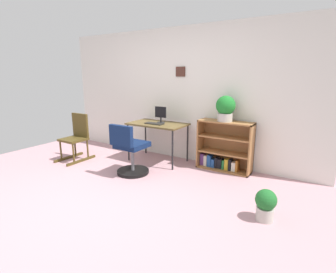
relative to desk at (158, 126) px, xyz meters
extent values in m
plane|color=#B68A92|center=(0.21, -1.72, -0.66)|extent=(6.24, 6.24, 0.00)
cube|color=silver|center=(0.21, 0.43, 0.54)|extent=(5.20, 0.10, 2.40)
cube|color=#492820|center=(0.26, 0.36, 0.97)|extent=(0.18, 0.02, 0.17)
cube|color=brown|center=(0.00, 0.00, 0.04)|extent=(1.04, 0.61, 0.03)
cylinder|color=black|center=(-0.48, -0.27, -0.32)|extent=(0.03, 0.03, 0.68)
cylinder|color=black|center=(0.48, -0.27, -0.32)|extent=(0.03, 0.03, 0.68)
cylinder|color=black|center=(-0.48, 0.27, -0.32)|extent=(0.03, 0.03, 0.68)
cylinder|color=black|center=(0.48, 0.27, -0.32)|extent=(0.03, 0.03, 0.68)
cylinder|color=#262628|center=(0.03, 0.06, 0.06)|extent=(0.15, 0.15, 0.01)
cylinder|color=#262628|center=(0.03, 0.06, 0.11)|extent=(0.03, 0.03, 0.09)
cube|color=black|center=(0.03, 0.05, 0.26)|extent=(0.23, 0.02, 0.20)
cube|color=#272521|center=(0.00, -0.10, 0.06)|extent=(0.34, 0.14, 0.02)
cylinder|color=black|center=(0.01, -0.74, -0.63)|extent=(0.52, 0.52, 0.05)
cylinder|color=slate|center=(0.01, -0.74, -0.41)|extent=(0.05, 0.05, 0.39)
cube|color=#0F2045|center=(0.01, -0.74, -0.18)|extent=(0.44, 0.44, 0.08)
cube|color=#0F2045|center=(0.01, -0.99, 0.02)|extent=(0.42, 0.07, 0.32)
cube|color=#4B3C19|center=(-1.53, -0.81, -0.64)|extent=(0.04, 0.64, 0.04)
cube|color=#4B3C19|center=(-1.17, -0.81, -0.64)|extent=(0.04, 0.64, 0.04)
cylinder|color=#4B3C19|center=(-1.53, -0.97, -0.45)|extent=(0.03, 0.03, 0.34)
cylinder|color=#4B3C19|center=(-1.17, -0.97, -0.45)|extent=(0.03, 0.03, 0.34)
cylinder|color=#4B3C19|center=(-1.53, -0.65, -0.45)|extent=(0.03, 0.03, 0.34)
cylinder|color=#4B3C19|center=(-1.17, -0.65, -0.45)|extent=(0.03, 0.03, 0.34)
cube|color=#4B3C19|center=(-1.35, -0.81, -0.26)|extent=(0.42, 0.40, 0.04)
cube|color=#4B3C19|center=(-1.35, -0.63, -0.02)|extent=(0.40, 0.04, 0.44)
cube|color=#9C693A|center=(0.78, 0.20, -0.24)|extent=(0.02, 0.30, 0.84)
cube|color=#9C693A|center=(1.65, 0.20, -0.24)|extent=(0.02, 0.30, 0.84)
cube|color=#9C693A|center=(1.21, 0.20, 0.17)|extent=(0.90, 0.30, 0.02)
cube|color=#9C693A|center=(1.21, 0.20, -0.65)|extent=(0.90, 0.30, 0.02)
cube|color=#9C693A|center=(1.21, 0.33, -0.24)|extent=(0.90, 0.02, 0.84)
cube|color=#9C693A|center=(1.21, 0.20, -0.36)|extent=(0.85, 0.28, 0.02)
cube|color=#9C693A|center=(1.21, 0.20, -0.09)|extent=(0.85, 0.28, 0.02)
cube|color=#593372|center=(0.83, 0.19, -0.53)|extent=(0.07, 0.10, 0.20)
cube|color=beige|center=(0.90, 0.19, -0.54)|extent=(0.06, 0.11, 0.18)
cube|color=#1E478C|center=(0.97, 0.19, -0.53)|extent=(0.07, 0.12, 0.20)
cube|color=#1E478C|center=(1.04, 0.19, -0.56)|extent=(0.06, 0.13, 0.14)
cube|color=black|center=(1.10, 0.19, -0.54)|extent=(0.04, 0.13, 0.18)
cube|color=black|center=(1.15, 0.19, -0.55)|extent=(0.07, 0.11, 0.16)
cube|color=#237238|center=(1.22, 0.19, -0.56)|extent=(0.04, 0.10, 0.15)
cube|color=#B79323|center=(1.28, 0.19, -0.54)|extent=(0.06, 0.12, 0.18)
cube|color=black|center=(1.33, 0.19, -0.54)|extent=(0.04, 0.13, 0.19)
cube|color=beige|center=(1.40, 0.19, -0.56)|extent=(0.07, 0.11, 0.15)
cube|color=#99591E|center=(1.45, 0.19, -0.54)|extent=(0.04, 0.12, 0.19)
cylinder|color=#B7B2A8|center=(1.20, 0.18, 0.24)|extent=(0.24, 0.24, 0.13)
sphere|color=#1D7428|center=(1.20, 0.18, 0.44)|extent=(0.31, 0.31, 0.31)
cylinder|color=#B7B2A8|center=(2.14, -1.05, -0.58)|extent=(0.19, 0.19, 0.15)
sphere|color=#1E6427|center=(2.14, -1.05, -0.41)|extent=(0.23, 0.23, 0.23)
camera|label=1|loc=(2.59, -3.77, 0.91)|focal=27.38mm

